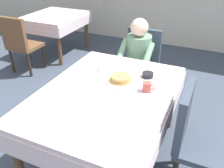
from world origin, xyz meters
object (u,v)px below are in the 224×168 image
at_px(breakfast_stack, 121,78).
at_px(background_table_far, 56,21).
at_px(dining_table_main, 106,100).
at_px(knife_right_of_plate, 140,88).
at_px(spoon_near_edge, 105,101).
at_px(diner_person, 137,56).
at_px(syrup_pitcher, 100,67).
at_px(bowl_butter, 148,75).
at_px(plate_breakfast, 121,82).
at_px(fork_left_of_plate, 101,79).
at_px(chair_right_side, 194,135).
at_px(chair_diner, 141,61).
at_px(background_chair_empty, 20,42).
at_px(cup_coffee, 147,87).

xyz_separation_m(breakfast_stack, background_table_far, (-2.06, 1.84, -0.16)).
height_order(dining_table_main, background_table_far, same).
xyz_separation_m(knife_right_of_plate, spoon_near_edge, (-0.18, -0.32, 0.00)).
distance_m(diner_person, spoon_near_edge, 1.17).
xyz_separation_m(syrup_pitcher, background_table_far, (-1.78, 1.70, -0.15)).
distance_m(breakfast_stack, bowl_butter, 0.28).
height_order(plate_breakfast, fork_left_of_plate, plate_breakfast).
xyz_separation_m(diner_person, syrup_pitcher, (-0.17, -0.68, 0.11)).
xyz_separation_m(dining_table_main, chair_right_side, (0.77, 0.00, -0.12)).
relative_size(dining_table_main, bowl_butter, 13.85).
distance_m(chair_diner, knife_right_of_plate, 1.06).
distance_m(diner_person, fork_left_of_plate, 0.85).
bearing_deg(background_chair_empty, dining_table_main, -28.44).
height_order(dining_table_main, syrup_pitcher, syrup_pitcher).
xyz_separation_m(diner_person, plate_breakfast, (0.11, -0.82, 0.08)).
bearing_deg(cup_coffee, fork_left_of_plate, 176.55).
height_order(plate_breakfast, breakfast_stack, breakfast_stack).
bearing_deg(background_table_far, plate_breakfast, -41.78).
relative_size(bowl_butter, fork_left_of_plate, 0.61).
height_order(syrup_pitcher, fork_left_of_plate, syrup_pitcher).
distance_m(plate_breakfast, background_chair_empty, 2.26).
relative_size(breakfast_stack, cup_coffee, 1.76).
height_order(syrup_pitcher, background_chair_empty, background_chair_empty).
xyz_separation_m(diner_person, bowl_butter, (0.31, -0.61, 0.09)).
xyz_separation_m(dining_table_main, plate_breakfast, (0.06, 0.19, 0.10)).
xyz_separation_m(breakfast_stack, syrup_pitcher, (-0.28, 0.13, -0.00)).
bearing_deg(diner_person, syrup_pitcher, 76.28).
bearing_deg(breakfast_stack, cup_coffee, -11.50).
xyz_separation_m(fork_left_of_plate, spoon_near_edge, (0.20, -0.32, 0.00)).
xyz_separation_m(chair_diner, chair_right_side, (0.83, -1.17, 0.00)).
bearing_deg(bowl_butter, background_table_far, 144.06).
bearing_deg(chair_right_side, knife_right_of_plate, -108.34).
height_order(dining_table_main, knife_right_of_plate, knife_right_of_plate).
xyz_separation_m(chair_diner, fork_left_of_plate, (-0.08, -1.00, 0.21)).
relative_size(diner_person, bowl_butter, 10.18).
bearing_deg(bowl_butter, cup_coffee, -74.90).
distance_m(spoon_near_edge, background_table_far, 3.01).
distance_m(plate_breakfast, fork_left_of_plate, 0.19).
height_order(chair_diner, bowl_butter, chair_diner).
bearing_deg(spoon_near_edge, background_table_far, 118.08).
bearing_deg(breakfast_stack, background_chair_empty, 156.72).
bearing_deg(background_table_far, syrup_pitcher, -43.69).
height_order(chair_diner, diner_person, diner_person).
distance_m(cup_coffee, background_table_far, 3.00).
distance_m(diner_person, chair_right_side, 1.32).
height_order(plate_breakfast, bowl_butter, bowl_butter).
height_order(plate_breakfast, knife_right_of_plate, plate_breakfast).
xyz_separation_m(chair_diner, background_chair_empty, (-1.95, -0.08, 0.00)).
xyz_separation_m(chair_right_side, cup_coffee, (-0.45, 0.15, 0.25)).
bearing_deg(fork_left_of_plate, plate_breakfast, -83.21).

